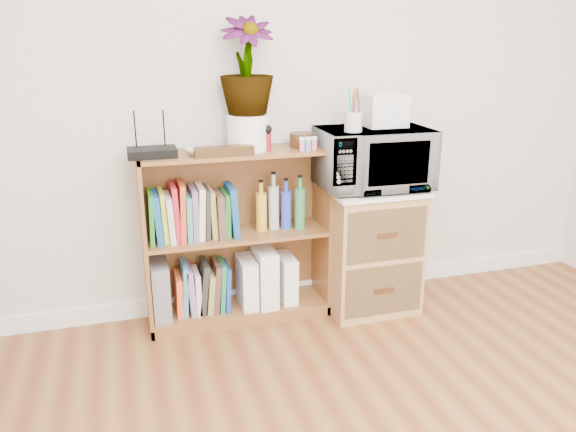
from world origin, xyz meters
name	(u,v)px	position (x,y,z in m)	size (l,w,h in m)	color
skirting_board	(291,290)	(0.00, 2.24, 0.05)	(4.00, 0.02, 0.10)	white
bookshelf	(237,237)	(-0.35, 2.10, 0.47)	(1.00, 0.30, 0.95)	brown
wicker_unit	(368,249)	(0.40, 2.02, 0.35)	(0.50, 0.45, 0.70)	#9E7542
microwave	(373,158)	(0.40, 2.02, 0.88)	(0.59, 0.40, 0.33)	white
pen_cup	(353,122)	(0.25, 1.95, 1.10)	(0.09, 0.09, 0.10)	silver
small_appliance	(384,110)	(0.48, 2.07, 1.13)	(0.22, 0.18, 0.17)	white
router	(152,152)	(-0.77, 2.08, 0.97)	(0.24, 0.16, 0.04)	black
white_bowl	(198,151)	(-0.54, 2.07, 0.97)	(0.13, 0.13, 0.03)	silver
plant_pot	(248,132)	(-0.27, 2.12, 1.04)	(0.22, 0.22, 0.18)	white
potted_plant	(247,66)	(-0.27, 2.12, 1.38)	(0.27, 0.27, 0.49)	#35752F
trinket_box	(224,151)	(-0.42, 2.00, 0.97)	(0.30, 0.07, 0.05)	#36210E
kokeshi_doll	(267,142)	(-0.18, 2.06, 0.99)	(0.04, 0.04, 0.09)	maroon
wooden_bowl	(302,140)	(0.02, 2.11, 0.99)	(0.13, 0.13, 0.08)	#35200E
paint_jars	(308,146)	(0.02, 2.01, 0.98)	(0.10, 0.04, 0.05)	pink
file_box	(160,289)	(-0.78, 2.10, 0.22)	(0.09, 0.25, 0.31)	slate
magazine_holder_left	(247,282)	(-0.30, 2.09, 0.21)	(0.09, 0.22, 0.28)	white
magazine_holder_mid	(265,275)	(-0.20, 2.09, 0.23)	(0.10, 0.26, 0.33)	white
magazine_holder_right	(286,278)	(-0.07, 2.09, 0.20)	(0.08, 0.21, 0.27)	white
cookbooks	(192,214)	(-0.59, 2.10, 0.63)	(0.46, 0.20, 0.30)	#257A20
liquor_bottles	(280,204)	(-0.10, 2.10, 0.64)	(0.27, 0.06, 0.31)	gold
lower_books	(202,288)	(-0.55, 2.10, 0.20)	(0.30, 0.19, 0.29)	#ED5729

